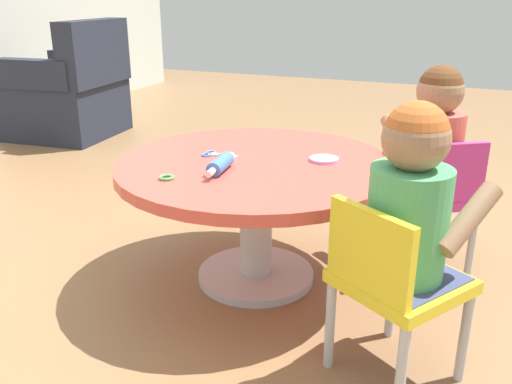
% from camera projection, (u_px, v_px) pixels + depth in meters
% --- Properties ---
extents(ground_plane, '(10.00, 10.00, 0.00)m').
position_uv_depth(ground_plane, '(256.00, 278.00, 2.10)').
color(ground_plane, olive).
extents(craft_table, '(1.00, 1.00, 0.47)m').
position_uv_depth(craft_table, '(256.00, 187.00, 1.97)').
color(craft_table, silver).
rests_on(craft_table, ground).
extents(child_chair_left, '(0.41, 0.41, 0.54)m').
position_uv_depth(child_chair_left, '(393.00, 282.00, 1.46)').
color(child_chair_left, '#B7B7BC').
rests_on(child_chair_left, ground).
extents(seated_child_left, '(0.43, 0.41, 0.51)m').
position_uv_depth(seated_child_left, '(411.00, 200.00, 1.40)').
color(seated_child_left, '#3F4772').
rests_on(seated_child_left, ground).
extents(child_chair_right, '(0.42, 0.42, 0.54)m').
position_uv_depth(child_chair_right, '(433.00, 195.00, 2.08)').
color(child_chair_right, '#B7B7BC').
rests_on(child_chair_right, ground).
extents(seated_child_right, '(0.44, 0.41, 0.51)m').
position_uv_depth(seated_child_right, '(434.00, 135.00, 2.03)').
color(seated_child_right, '#3F4772').
rests_on(seated_child_right, ground).
extents(armchair_dark, '(0.78, 0.79, 0.85)m').
position_uv_depth(armchair_dark, '(71.00, 95.00, 4.07)').
color(armchair_dark, '#232838').
rests_on(armchair_dark, ground).
extents(rolling_pin, '(0.23, 0.07, 0.05)m').
position_uv_depth(rolling_pin, '(220.00, 164.00, 1.82)').
color(rolling_pin, '#3F72CC').
rests_on(rolling_pin, craft_table).
extents(craft_scissors, '(0.07, 0.13, 0.01)m').
position_uv_depth(craft_scissors, '(215.00, 155.00, 2.00)').
color(craft_scissors, silver).
rests_on(craft_scissors, craft_table).
extents(playdough_blob_0, '(0.10, 0.10, 0.01)m').
position_uv_depth(playdough_blob_0, '(324.00, 159.00, 1.94)').
color(playdough_blob_0, '#CC99E5').
rests_on(playdough_blob_0, craft_table).
extents(cookie_cutter_0, '(0.05, 0.05, 0.01)m').
position_uv_depth(cookie_cutter_0, '(166.00, 177.00, 1.75)').
color(cookie_cutter_0, '#4CB259').
rests_on(cookie_cutter_0, craft_table).
extents(cookie_cutter_1, '(0.05, 0.05, 0.01)m').
position_uv_depth(cookie_cutter_1, '(378.00, 169.00, 1.83)').
color(cookie_cutter_1, '#4CB259').
rests_on(cookie_cutter_1, craft_table).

